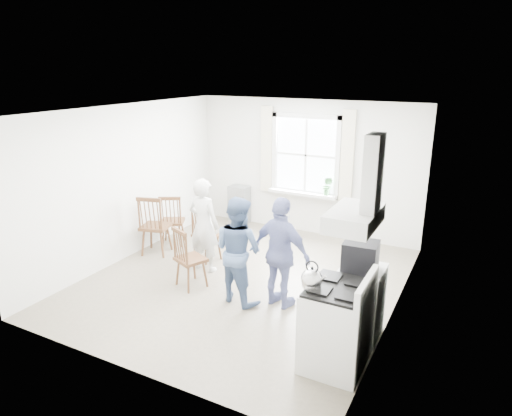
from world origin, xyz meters
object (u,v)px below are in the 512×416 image
Objects in this scene: stereo_stack at (360,256)px; person_right at (281,253)px; windsor_chair_b at (184,252)px; person_mid at (238,250)px; windsor_chair_c at (171,215)px; windsor_chair_a at (152,220)px; gas_stove at (337,325)px; person_left at (204,225)px; low_cabinet at (360,302)px.

person_right reaches higher than stereo_stack.
windsor_chair_b is at bearing 19.70° from person_right.
windsor_chair_c is at bearing -15.36° from person_mid.
windsor_chair_c is at bearing 133.88° from windsor_chair_b.
person_right is at bearing -11.77° from windsor_chair_a.
person_left reaches higher than gas_stove.
low_cabinet is 1.78m from person_mid.
person_mid is (2.08, -1.19, 0.17)m from windsor_chair_c.
person_left is at bearing -3.23° from windsor_chair_a.
gas_stove is at bearing 156.09° from person_left.
person_mid is (-1.68, 0.78, 0.28)m from gas_stove.
windsor_chair_b is (-2.56, 0.73, 0.10)m from gas_stove.
person_right is (1.47, 0.18, 0.20)m from windsor_chair_b.
person_left is at bearing -27.29° from windsor_chair_c.
stereo_stack is 3.94m from windsor_chair_a.
windsor_chair_b is at bearing 17.91° from person_mid.
person_mid reaches higher than low_cabinet.
gas_stove is 4.25m from windsor_chair_c.
person_left is at bearing 164.02° from stereo_stack.
windsor_chair_c reaches higher than low_cabinet.
person_mid is at bearing 177.38° from low_cabinet.
windsor_chair_b is (-2.61, 0.10, -0.49)m from stereo_stack.
stereo_stack is 0.38× the size of windsor_chair_a.
windsor_chair_a is at bearing -3.76° from person_mid.
windsor_chair_c is (-3.76, 1.97, 0.11)m from gas_stove.
gas_stove is 0.74× the size of person_mid.
gas_stove is at bearing 169.55° from person_mid.
person_left reaches higher than low_cabinet.
low_cabinet is at bearing -11.33° from windsor_chair_a.
person_left is at bearing -18.02° from person_mid.
windsor_chair_a is at bearing -92.13° from windsor_chair_c.
windsor_chair_c is 0.64× the size of person_mid.
person_mid is at bearing 151.44° from person_left.
low_cabinet is 1.22m from person_right.
windsor_chair_c is at bearing 160.59° from stereo_stack.
person_mid is at bearing 155.10° from gas_stove.
person_mid is at bearing 3.45° from windsor_chair_b.
gas_stove is 1.03× the size of windsor_chair_a.
windsor_chair_c is at bearing -9.08° from person_right.
person_right is (-1.14, 0.28, -0.30)m from stereo_stack.
person_right reaches higher than low_cabinet.
gas_stove is at bearing -94.27° from stereo_stack.
windsor_chair_b is 0.98× the size of windsor_chair_c.
windsor_chair_b is at bearing 102.62° from person_left.
windsor_chair_b is (-2.63, 0.03, 0.13)m from low_cabinet.
gas_stove is 1.87m from person_mid.
stereo_stack is 1.76m from person_mid.
person_right is (2.69, -0.56, 0.12)m from windsor_chair_a.
person_left is at bearing 152.17° from gas_stove.
stereo_stack is 1.21m from person_right.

